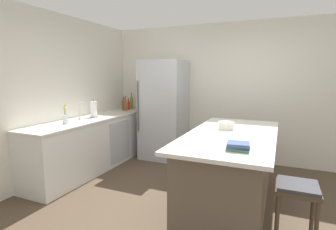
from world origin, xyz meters
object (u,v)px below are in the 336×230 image
Objects in this scene: refrigerator at (164,110)px; flower_vase at (65,118)px; hot_sauce_bottle at (129,105)px; cookbook_stack at (238,146)px; kitchen_island at (230,169)px; bar_stool at (297,197)px; olive_oil_bottle at (132,103)px; sink_faucet at (80,110)px; vinegar_bottle at (125,105)px; paper_towel_roll at (94,110)px; mixing_bowl at (226,126)px; whiskey_bottle at (124,105)px.

flower_vase is at bearing -116.79° from refrigerator.
hot_sauce_bottle is 3.43m from cookbook_stack.
kitchen_island is at bearing 5.76° from flower_vase.
olive_oil_bottle reaches higher than bar_stool.
vinegar_bottle reaches higher than sink_faucet.
refrigerator is 6.21× the size of vinegar_bottle.
sink_faucet is 1.31× the size of cookbook_stack.
paper_towel_roll is at bearing -130.64° from refrigerator.
mixing_bowl is (2.30, -1.40, -0.07)m from olive_oil_bottle.
olive_oil_bottle is 3.49m from cookbook_stack.
hot_sauce_bottle reaches higher than bar_stool.
hot_sauce_bottle is at bearing 150.63° from mixing_bowl.
refrigerator is 6.37× the size of sink_faucet.
sink_faucet is 0.31m from paper_towel_roll.
paper_towel_roll is 1.01× the size of vinegar_bottle.
flower_vase is (-2.43, -0.25, 0.53)m from kitchen_island.
whiskey_bottle reaches higher than bar_stool.
vinegar_bottle is at bearing 146.52° from bar_stool.
bar_stool is at bearing -48.43° from mixing_bowl.
vinegar_bottle is at bearing 85.38° from sink_faucet.
hot_sauce_bottle is (-0.01, -0.10, -0.04)m from olive_oil_bottle.
olive_oil_bottle is (-3.13, 2.34, 0.49)m from bar_stool.
mixing_bowl is (2.37, 0.09, -0.09)m from sink_faucet.
whiskey_bottle is (-2.48, 1.42, 0.55)m from kitchen_island.
hot_sauce_bottle is at bearing 89.71° from flower_vase.
vinegar_bottle is 1.34× the size of cookbook_stack.
flower_vase is at bearing 171.54° from bar_stool.
olive_oil_bottle is 1.29× the size of whiskey_bottle.
olive_oil_bottle reaches higher than vinegar_bottle.
cookbook_stack is (2.67, -2.13, -0.05)m from whiskey_bottle.
whiskey_bottle is 0.88× the size of vinegar_bottle.
olive_oil_bottle is (0.07, 1.50, -0.02)m from sink_faucet.
hot_sauce_bottle is at bearing 57.58° from whiskey_bottle.
hot_sauce_bottle is 0.11m from whiskey_bottle.
kitchen_island is 1.01m from bar_stool.
whiskey_bottle reaches higher than kitchen_island.
mixing_bowl is (2.32, 0.46, -0.02)m from flower_vase.
sink_faucet is 1.00× the size of flower_vase.
mixing_bowl reaches higher than kitchen_island.
mixing_bowl is (2.27, -1.12, -0.06)m from vinegar_bottle.
vinegar_bottle reaches higher than flower_vase.
flower_vase is 1.67m from whiskey_bottle.
mixing_bowl is at bearing -26.19° from vinegar_bottle.
hot_sauce_bottle is 1.12× the size of mixing_bowl.
olive_oil_bottle is 1.68× the size of mixing_bowl.
kitchen_island is at bearing 104.73° from cookbook_stack.
cookbook_stack is 1.10× the size of mixing_bowl.
cookbook_stack is at bearing -72.11° from mixing_bowl.
vinegar_bottle is (0.04, -0.18, 0.03)m from hot_sauce_bottle.
refrigerator is at bearing 137.22° from kitchen_island.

